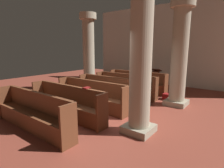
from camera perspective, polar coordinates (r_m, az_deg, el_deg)
name	(u,v)px	position (r m, az deg, el deg)	size (l,w,h in m)	color
ground_plane	(103,114)	(5.95, -2.97, -9.48)	(19.20, 19.20, 0.00)	brown
back_wall	(173,45)	(10.93, 18.43, 11.43)	(10.00, 0.16, 4.50)	silver
pew_row_0	(137,81)	(8.99, 7.90, 0.93)	(2.96, 0.46, 0.97)	brown
pew_row_1	(125,84)	(8.08, 4.11, -0.15)	(2.96, 0.46, 0.97)	brown
pew_row_2	(110,89)	(7.22, -0.61, -1.49)	(2.96, 0.47, 0.97)	brown
pew_row_3	(91,94)	(6.43, -6.55, -3.16)	(2.96, 0.46, 0.97)	brown
pew_row_4	(66,101)	(5.73, -14.08, -5.22)	(2.96, 0.46, 0.97)	brown
pew_row_5	(33,111)	(5.17, -23.54, -7.66)	(2.96, 0.47, 0.97)	brown
pillar_aisle_side	(180,52)	(7.02, 20.40, 9.32)	(0.83, 0.83, 3.76)	#9F967E
pillar_far_side	(89,51)	(9.33, -7.31, 10.22)	(0.83, 0.83, 3.76)	#9F967E
pillar_aisle_rear	(141,54)	(4.37, 9.03, 9.16)	(0.76, 0.76, 3.76)	#9F967E
lectern	(156,81)	(9.60, 13.51, 1.01)	(0.48, 0.45, 1.08)	#411E13
hymn_book	(86,88)	(5.23, -8.02, -1.19)	(0.14, 0.19, 0.03)	maroon
kneeler_box_red	(168,97)	(7.90, 17.12, -3.81)	(0.39, 0.30, 0.25)	maroon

